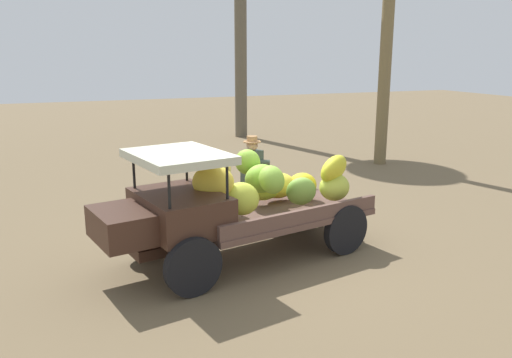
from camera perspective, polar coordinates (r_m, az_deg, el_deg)
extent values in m
plane|color=brown|center=(8.93, -0.79, -7.71)|extent=(60.00, 60.00, 0.00)
cube|color=#3F261C|center=(8.52, -0.56, -5.42)|extent=(4.00, 1.25, 0.16)
cylinder|color=black|center=(7.22, -6.90, -9.57)|extent=(0.85, 0.31, 0.84)
cylinder|color=black|center=(8.59, -11.72, -5.90)|extent=(0.85, 0.31, 0.84)
cylinder|color=black|center=(8.73, 9.83, -5.49)|extent=(0.85, 0.31, 0.84)
cylinder|color=black|center=(9.89, 3.51, -3.00)|extent=(0.85, 0.31, 0.84)
cube|color=brown|center=(8.70, 1.93, -3.76)|extent=(3.29, 2.30, 0.10)
cube|color=brown|center=(8.04, 5.24, -4.09)|extent=(2.95, 0.70, 0.22)
cube|color=brown|center=(9.29, -0.91, -1.58)|extent=(2.95, 0.70, 0.22)
cube|color=#3F261C|center=(7.79, -8.34, -3.51)|extent=(1.39, 1.71, 0.55)
cube|color=#3F261C|center=(7.49, -14.59, -4.95)|extent=(0.90, 1.19, 0.44)
cylinder|color=black|center=(6.90, -9.52, -1.05)|extent=(0.04, 0.04, 0.55)
cylinder|color=black|center=(8.06, -13.27, 0.92)|extent=(0.04, 0.04, 0.55)
cylinder|color=black|center=(7.28, -3.19, -0.10)|extent=(0.04, 0.04, 0.55)
cylinder|color=black|center=(8.40, -7.64, 1.66)|extent=(0.04, 0.04, 0.55)
cube|color=beige|center=(7.59, -8.56, 2.46)|extent=(1.51, 1.74, 0.12)
ellipsoid|color=gold|center=(9.21, 5.11, -0.66)|extent=(0.67, 0.70, 0.58)
ellipsoid|color=#B8D236|center=(8.86, 0.99, -1.00)|extent=(0.67, 0.46, 0.45)
ellipsoid|color=#84BF38|center=(8.73, 0.56, 0.01)|extent=(0.57, 0.58, 0.62)
ellipsoid|color=yellow|center=(8.88, 8.52, 1.11)|extent=(0.85, 0.82, 0.60)
ellipsoid|color=yellow|center=(9.11, 2.46, -0.71)|extent=(0.62, 0.48, 0.46)
ellipsoid|color=#83B737|center=(8.93, -0.92, 1.87)|extent=(0.61, 0.63, 0.55)
ellipsoid|color=#7FB041|center=(8.58, 4.97, -1.35)|extent=(0.62, 0.63, 0.61)
ellipsoid|color=#85B73A|center=(8.27, 1.73, -0.07)|extent=(0.69, 0.71, 0.59)
ellipsoid|color=#BECA39|center=(7.96, -1.58, -2.17)|extent=(0.60, 0.56, 0.61)
ellipsoid|color=gold|center=(8.41, -4.51, 1.01)|extent=(0.53, 0.65, 0.67)
ellipsoid|color=#BECB43|center=(8.92, 8.60, -0.88)|extent=(0.58, 0.58, 0.52)
ellipsoid|color=yellow|center=(7.88, -4.74, -0.32)|extent=(0.82, 0.77, 0.61)
cylinder|color=#906444|center=(10.21, 0.07, -2.54)|extent=(0.15, 0.15, 0.81)
cylinder|color=#906444|center=(10.03, -0.94, -2.84)|extent=(0.15, 0.15, 0.81)
cube|color=#3A483F|center=(9.94, -0.44, 1.30)|extent=(0.46, 0.39, 0.64)
cylinder|color=#3A483F|center=(9.93, 0.38, 1.85)|extent=(0.40, 0.26, 0.10)
cylinder|color=#3A483F|center=(9.78, -0.41, 1.67)|extent=(0.18, 0.41, 0.10)
sphere|color=tan|center=(9.86, -0.44, 3.73)|extent=(0.22, 0.22, 0.22)
cylinder|color=#9D7146|center=(9.85, -0.44, 4.11)|extent=(0.34, 0.34, 0.02)
cylinder|color=#9D7146|center=(9.84, -0.44, 4.45)|extent=(0.20, 0.20, 0.10)
cube|color=#7F664A|center=(10.36, 7.01, -3.63)|extent=(0.72, 0.70, 0.38)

